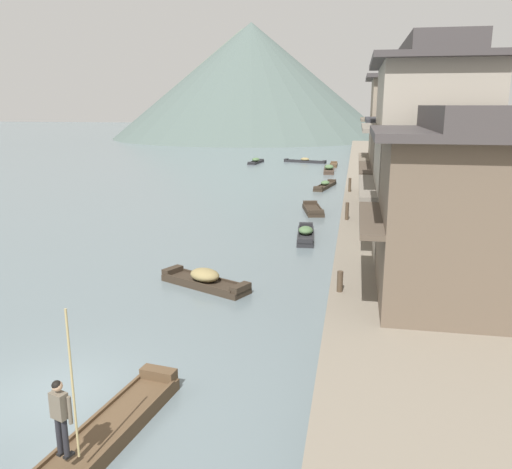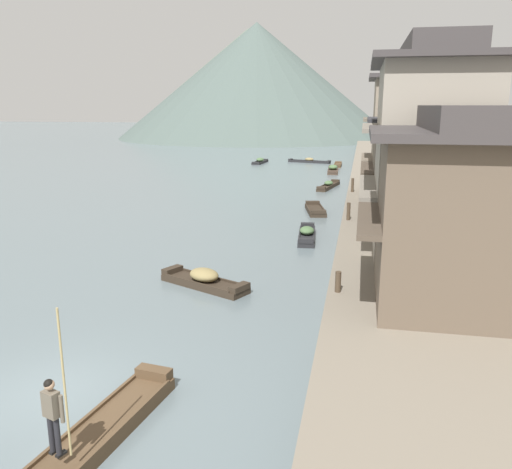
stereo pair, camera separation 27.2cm
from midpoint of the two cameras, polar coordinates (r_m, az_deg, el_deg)
The scene contains 21 objects.
ground_plane at distance 14.77m, azimuth -21.39°, elevation -15.83°, with size 400.00×400.00×0.00m, color slate.
riverbank_right at distance 42.05m, azimuth 21.82°, elevation 3.83°, with size 18.00×110.00×0.93m, color slate.
boat_foreground_poled at distance 12.61m, azimuth -16.55°, elevation -19.97°, with size 1.72×5.02×0.55m.
boatman_person at distance 11.01m, azimuth -21.11°, elevation -17.27°, with size 0.56×0.33×3.04m.
boat_moored_nearest at distance 28.70m, azimuth 5.13°, elevation 0.02°, with size 1.19×4.08×0.68m.
boat_moored_second at distance 58.26m, azimuth 7.79°, elevation 7.02°, with size 1.33×5.77×0.77m.
boat_moored_third at distance 66.26m, azimuth -0.13°, elevation 7.95°, with size 1.40×4.26×0.69m.
boat_moored_far at distance 46.76m, azimuth 7.35°, elevation 5.31°, with size 1.79×5.09×0.63m.
boat_midriver_drifting at distance 21.16m, azimuth -5.93°, elevation -4.97°, with size 3.99×2.64×0.76m.
boat_midriver_upstream at distance 35.88m, azimuth 5.99°, elevation 2.68°, with size 1.80×3.77×0.48m.
boat_upstream_distant at distance 63.67m, azimuth 8.28°, elevation 7.48°, with size 0.87×3.56×0.41m.
boat_crossing_west at distance 67.31m, azimuth 5.22°, elevation 7.95°, with size 5.51×2.26×0.63m.
house_waterfront_nearest at distance 17.56m, azimuth 22.85°, elevation 2.46°, with size 7.11×6.14×6.14m.
house_waterfront_second at distance 24.11m, azimuth 17.82°, elevation 8.82°, with size 5.45×7.86×8.74m.
house_waterfront_tall at distance 31.30m, azimuth 15.93°, elevation 7.59°, with size 5.24×6.88×6.14m.
house_waterfront_narrow at distance 37.66m, azimuth 16.13°, elevation 10.53°, with size 6.41×6.85×8.74m.
mooring_post_dock_near at distance 18.00m, azimuth 8.66°, elevation -5.06°, with size 0.20×0.20×0.72m, color #473828.
mooring_post_dock_mid at distance 29.28m, azimuth 9.58°, elevation 2.52°, with size 0.20×0.20×0.96m, color #473828.
mooring_post_dock_far at distance 38.93m, azimuth 9.94°, elevation 5.32°, with size 0.20×0.20×1.00m, color #473828.
hill_far_west at distance 124.56m, azimuth -1.50°, elevation 16.06°, with size 58.40×58.40×23.68m, color #5B6B5B.
hill_far_centre at distance 120.94m, azimuth -0.57°, elevation 16.32°, with size 61.11×61.11×24.48m, color #4C5B56.
Camera 1 is at (7.17, -10.74, 7.09)m, focal length 36.86 mm.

